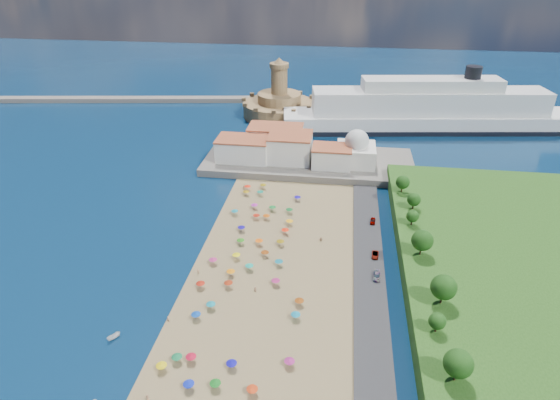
# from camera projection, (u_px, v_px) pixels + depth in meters

# --- Properties ---
(ground) EXTENTS (700.00, 700.00, 0.00)m
(ground) POSITION_uv_depth(u_px,v_px,m) (256.00, 261.00, 142.42)
(ground) COLOR #071938
(ground) RESTS_ON ground
(terrace) EXTENTS (90.00, 36.00, 3.00)m
(terrace) POSITION_uv_depth(u_px,v_px,m) (309.00, 162.00, 204.04)
(terrace) COLOR #59544C
(terrace) RESTS_ON ground
(jetty) EXTENTS (18.00, 70.00, 2.40)m
(jetty) POSITION_uv_depth(u_px,v_px,m) (271.00, 132.00, 237.28)
(jetty) COLOR #59544C
(jetty) RESTS_ON ground
(breakwater) EXTENTS (199.03, 34.77, 2.60)m
(breakwater) POSITION_uv_depth(u_px,v_px,m) (125.00, 99.00, 288.13)
(breakwater) COLOR #59544C
(breakwater) RESTS_ON ground
(waterfront_buildings) EXTENTS (57.00, 29.00, 11.00)m
(waterfront_buildings) POSITION_uv_depth(u_px,v_px,m) (279.00, 146.00, 203.12)
(waterfront_buildings) COLOR silver
(waterfront_buildings) RESTS_ON terrace
(domed_building) EXTENTS (16.00, 16.00, 15.00)m
(domed_building) POSITION_uv_depth(u_px,v_px,m) (356.00, 150.00, 196.34)
(domed_building) COLOR silver
(domed_building) RESTS_ON terrace
(fortress) EXTENTS (40.00, 40.00, 32.40)m
(fortress) POSITION_uv_depth(u_px,v_px,m) (279.00, 105.00, 260.77)
(fortress) COLOR #9D7A4E
(fortress) RESTS_ON ground
(cruise_ship) EXTENTS (150.58, 42.56, 32.55)m
(cruise_ship) POSITION_uv_depth(u_px,v_px,m) (428.00, 111.00, 240.48)
(cruise_ship) COLOR black
(cruise_ship) RESTS_ON ground
(beach_parasols) EXTENTS (30.93, 117.41, 2.20)m
(beach_parasols) POSITION_uv_depth(u_px,v_px,m) (244.00, 275.00, 132.74)
(beach_parasols) COLOR gray
(beach_parasols) RESTS_ON beach
(beachgoers) EXTENTS (37.35, 99.36, 1.87)m
(beachgoers) POSITION_uv_depth(u_px,v_px,m) (258.00, 261.00, 140.41)
(beachgoers) COLOR tan
(beachgoers) RESTS_ON beach
(moored_boats) EXTENTS (8.19, 23.87, 1.61)m
(moored_boats) POSITION_uv_depth(u_px,v_px,m) (102.00, 379.00, 102.56)
(moored_boats) COLOR white
(moored_boats) RESTS_ON ground
(parked_cars) EXTENTS (2.45, 35.45, 1.41)m
(parked_cars) POSITION_uv_depth(u_px,v_px,m) (375.00, 252.00, 144.17)
(parked_cars) COLOR gray
(parked_cars) RESTS_ON promenade
(hillside_trees) EXTENTS (11.31, 106.55, 8.19)m
(hillside_trees) POSITION_uv_depth(u_px,v_px,m) (430.00, 270.00, 121.58)
(hillside_trees) COLOR #382314
(hillside_trees) RESTS_ON hillside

